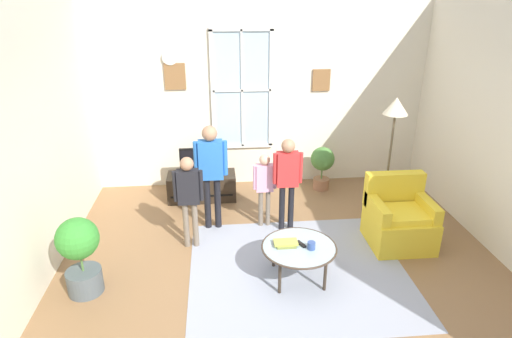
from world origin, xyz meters
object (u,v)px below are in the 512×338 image
tv_stand (202,186)px  remote_near_books (301,244)px  book_stack (286,243)px  person_pink_shirt (265,182)px  cup (311,246)px  person_blue_shirt (211,166)px  person_black_shirt (189,192)px  potted_plant_corner (80,252)px  coffee_table (299,248)px  person_red_shirt (287,175)px  armchair (399,220)px  floor_lamp (394,119)px  potted_plant_by_window (322,163)px  television (201,161)px

tv_stand → remote_near_books: (1.15, -2.13, 0.22)m
book_stack → person_pink_shirt: 1.20m
person_pink_shirt → tv_stand: bearing=133.2°
cup → person_blue_shirt: 1.75m
person_black_shirt → potted_plant_corner: size_ratio=1.37×
tv_stand → coffee_table: size_ratio=1.24×
potted_plant_corner → person_pink_shirt: bearing=30.8°
book_stack → person_blue_shirt: size_ratio=0.18×
tv_stand → person_red_shirt: 1.69m
armchair → floor_lamp: 1.29m
person_pink_shirt → potted_plant_corner: person_pink_shirt is taller
potted_plant_by_window → person_red_shirt: bearing=-122.3°
coffee_table → person_red_shirt: size_ratio=0.65×
potted_plant_by_window → person_pink_shirt: bearing=-133.9°
cup → person_red_shirt: bearing=94.3°
television → person_red_shirt: size_ratio=0.49×
tv_stand → cup: bearing=-60.7°
television → person_black_shirt: (-0.11, -1.37, 0.13)m
armchair → person_red_shirt: (-1.38, 0.46, 0.49)m
remote_near_books → potted_plant_by_window: 2.44m
cup → person_red_shirt: person_red_shirt is taller
coffee_table → potted_plant_corner: size_ratio=0.95×
cup → potted_plant_corner: 2.46m
armchair → person_black_shirt: bearing=176.6°
person_pink_shirt → floor_lamp: size_ratio=0.59×
coffee_table → person_black_shirt: 1.51m
remote_near_books → person_red_shirt: (0.01, 1.07, 0.39)m
coffee_table → potted_plant_by_window: (0.82, 2.33, 0.06)m
book_stack → person_red_shirt: size_ratio=0.20×
book_stack → potted_plant_by_window: size_ratio=0.37×
tv_stand → person_black_shirt: size_ratio=0.86×
coffee_table → floor_lamp: (1.43, 1.18, 1.10)m
tv_stand → television: size_ratio=1.66×
remote_near_books → potted_plant_by_window: (0.79, 2.31, 0.02)m
tv_stand → person_red_shirt: (1.16, -1.06, 0.61)m
tv_stand → person_blue_shirt: bearing=-79.5°
television → person_pink_shirt: size_ratio=0.60×
person_red_shirt → floor_lamp: 1.55m
television → floor_lamp: size_ratio=0.35×
television → armchair: armchair is taller
person_pink_shirt → floor_lamp: (1.68, -0.05, 0.84)m
cup → floor_lamp: bearing=43.4°
book_stack → person_black_shirt: 1.35m
cup → armchair: bearing=28.2°
coffee_table → cup: size_ratio=9.53×
coffee_table → tv_stand: bearing=117.5°
armchair → floor_lamp: floor_lamp is taller
person_red_shirt → potted_plant_by_window: size_ratio=1.80×
tv_stand → television: 0.43m
television → cup: bearing=-60.7°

